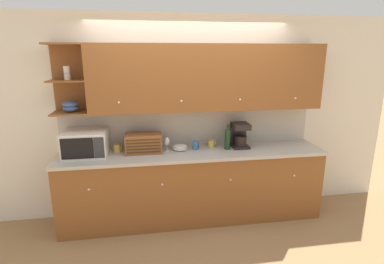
# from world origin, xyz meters

# --- Properties ---
(ground_plane) EXTENTS (24.00, 24.00, 0.00)m
(ground_plane) POSITION_xyz_m (0.00, 0.00, 0.00)
(ground_plane) COLOR #9E754C
(wall_back) EXTENTS (5.70, 0.06, 2.60)m
(wall_back) POSITION_xyz_m (0.00, 0.03, 1.30)
(wall_back) COLOR silver
(wall_back) RESTS_ON ground_plane
(counter_unit) EXTENTS (3.32, 0.61, 0.93)m
(counter_unit) POSITION_xyz_m (-0.00, -0.29, 0.46)
(counter_unit) COLOR brown
(counter_unit) RESTS_ON ground_plane
(backsplash_panel) EXTENTS (3.30, 0.01, 0.51)m
(backsplash_panel) POSITION_xyz_m (0.00, -0.01, 1.18)
(backsplash_panel) COLOR #B7B2A8
(backsplash_panel) RESTS_ON counter_unit
(upper_cabinets) EXTENTS (3.30, 0.36, 0.80)m
(upper_cabinets) POSITION_xyz_m (0.17, -0.17, 1.83)
(upper_cabinets) COLOR brown
(upper_cabinets) RESTS_ON backsplash_panel
(microwave) EXTENTS (0.51, 0.43, 0.31)m
(microwave) POSITION_xyz_m (-1.30, -0.24, 1.08)
(microwave) COLOR silver
(microwave) RESTS_ON counter_unit
(mug) EXTENTS (0.10, 0.09, 0.09)m
(mug) POSITION_xyz_m (-0.94, -0.16, 0.97)
(mug) COLOR gold
(mug) RESTS_ON counter_unit
(bread_box) EXTENTS (0.44, 0.25, 0.24)m
(bread_box) POSITION_xyz_m (-0.61, -0.24, 1.05)
(bread_box) COLOR brown
(bread_box) RESTS_ON counter_unit
(wine_glass) EXTENTS (0.07, 0.07, 0.18)m
(wine_glass) POSITION_xyz_m (-0.32, -0.23, 1.05)
(wine_glass) COLOR silver
(wine_glass) RESTS_ON counter_unit
(bowl_stack_on_counter) EXTENTS (0.19, 0.19, 0.07)m
(bowl_stack_on_counter) POSITION_xyz_m (-0.16, -0.21, 0.96)
(bowl_stack_on_counter) COLOR silver
(bowl_stack_on_counter) RESTS_ON counter_unit
(mug_patterned_third) EXTENTS (0.09, 0.08, 0.11)m
(mug_patterned_third) POSITION_xyz_m (0.04, -0.22, 0.98)
(mug_patterned_third) COLOR #38669E
(mug_patterned_third) RESTS_ON counter_unit
(mug_blue_second) EXTENTS (0.10, 0.09, 0.09)m
(mug_blue_second) POSITION_xyz_m (0.27, -0.15, 0.97)
(mug_blue_second) COLOR gold
(mug_blue_second) RESTS_ON counter_unit
(wine_bottle) EXTENTS (0.07, 0.07, 0.33)m
(wine_bottle) POSITION_xyz_m (0.45, -0.27, 1.08)
(wine_bottle) COLOR #19381E
(wine_bottle) RESTS_ON counter_unit
(coffee_maker) EXTENTS (0.21, 0.24, 0.32)m
(coffee_maker) POSITION_xyz_m (0.63, -0.20, 1.09)
(coffee_maker) COLOR black
(coffee_maker) RESTS_ON counter_unit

